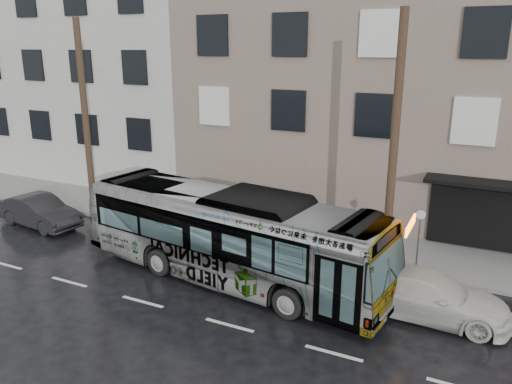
{
  "coord_description": "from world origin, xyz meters",
  "views": [
    {
      "loc": [
        9.63,
        -13.86,
        7.94
      ],
      "look_at": [
        1.63,
        2.5,
        2.59
      ],
      "focal_mm": 35.0,
      "sensor_mm": 36.0,
      "label": 1
    }
  ],
  "objects_px": {
    "sign_post": "(418,241)",
    "white_sedan": "(427,295)",
    "utility_pole_front": "(394,146)",
    "bus": "(230,235)",
    "utility_pole_rear": "(86,120)",
    "dark_sedan": "(39,211)"
  },
  "relations": [
    {
      "from": "utility_pole_rear",
      "to": "bus",
      "type": "bearing_deg",
      "value": -18.31
    },
    {
      "from": "bus",
      "to": "white_sedan",
      "type": "distance_m",
      "value": 6.67
    },
    {
      "from": "white_sedan",
      "to": "dark_sedan",
      "type": "height_order",
      "value": "dark_sedan"
    },
    {
      "from": "utility_pole_rear",
      "to": "sign_post",
      "type": "bearing_deg",
      "value": 0.0
    },
    {
      "from": "sign_post",
      "to": "dark_sedan",
      "type": "distance_m",
      "value": 16.45
    },
    {
      "from": "utility_pole_rear",
      "to": "dark_sedan",
      "type": "distance_m",
      "value": 4.65
    },
    {
      "from": "utility_pole_rear",
      "to": "dark_sedan",
      "type": "relative_size",
      "value": 2.09
    },
    {
      "from": "sign_post",
      "to": "white_sedan",
      "type": "distance_m",
      "value": 2.84
    },
    {
      "from": "utility_pole_rear",
      "to": "white_sedan",
      "type": "xyz_separation_m",
      "value": [
        15.81,
        -2.67,
        -3.95
      ]
    },
    {
      "from": "sign_post",
      "to": "dark_sedan",
      "type": "relative_size",
      "value": 0.56
    },
    {
      "from": "utility_pole_front",
      "to": "dark_sedan",
      "type": "relative_size",
      "value": 2.09
    },
    {
      "from": "utility_pole_rear",
      "to": "white_sedan",
      "type": "height_order",
      "value": "utility_pole_rear"
    },
    {
      "from": "sign_post",
      "to": "utility_pole_front",
      "type": "bearing_deg",
      "value": 180.0
    },
    {
      "from": "sign_post",
      "to": "bus",
      "type": "height_order",
      "value": "bus"
    },
    {
      "from": "sign_post",
      "to": "bus",
      "type": "relative_size",
      "value": 0.21
    },
    {
      "from": "bus",
      "to": "white_sedan",
      "type": "height_order",
      "value": "bus"
    },
    {
      "from": "bus",
      "to": "sign_post",
      "type": "bearing_deg",
      "value": -54.68
    },
    {
      "from": "utility_pole_front",
      "to": "sign_post",
      "type": "xyz_separation_m",
      "value": [
        1.1,
        0.0,
        -3.3
      ]
    },
    {
      "from": "utility_pole_front",
      "to": "white_sedan",
      "type": "bearing_deg",
      "value": -55.82
    },
    {
      "from": "utility_pole_front",
      "to": "sign_post",
      "type": "relative_size",
      "value": 3.75
    },
    {
      "from": "utility_pole_front",
      "to": "white_sedan",
      "type": "height_order",
      "value": "utility_pole_front"
    },
    {
      "from": "utility_pole_front",
      "to": "bus",
      "type": "xyz_separation_m",
      "value": [
        -4.78,
        -3.05,
        -3.03
      ]
    }
  ]
}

